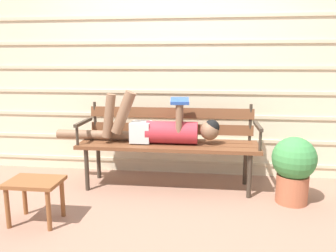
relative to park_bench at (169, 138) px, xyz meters
The scene contains 6 objects.
ground_plane 0.54m from the park_bench, 90.00° to the right, with size 12.00×12.00×0.00m, color #936B56.
house_siding 0.72m from the park_bench, 90.00° to the left, with size 5.12×0.08×2.17m.
park_bench is the anchor object (origin of this frame).
reclining_person 0.18m from the park_bench, 147.82° to the right, with size 1.71×0.27×0.54m.
footstool 1.38m from the park_bench, 135.28° to the right, with size 0.42×0.31×0.36m.
potted_plant 1.23m from the park_bench, 14.90° to the right, with size 0.40×0.40×0.62m.
Camera 1 is at (0.39, -3.13, 1.28)m, focal length 35.49 mm.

